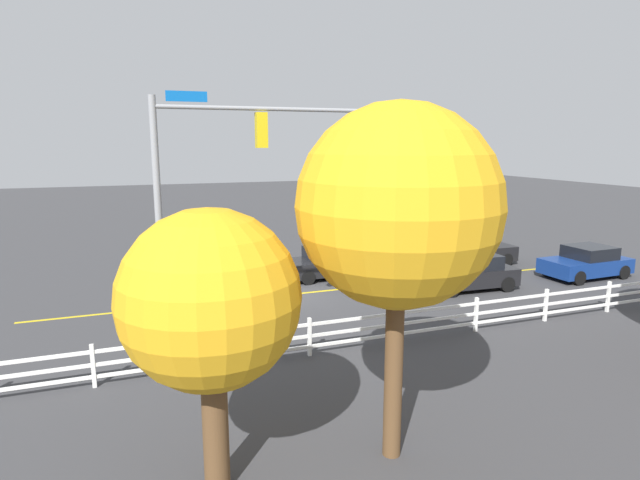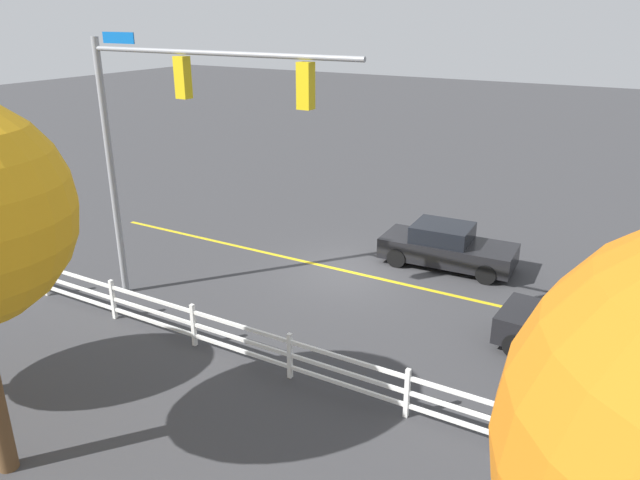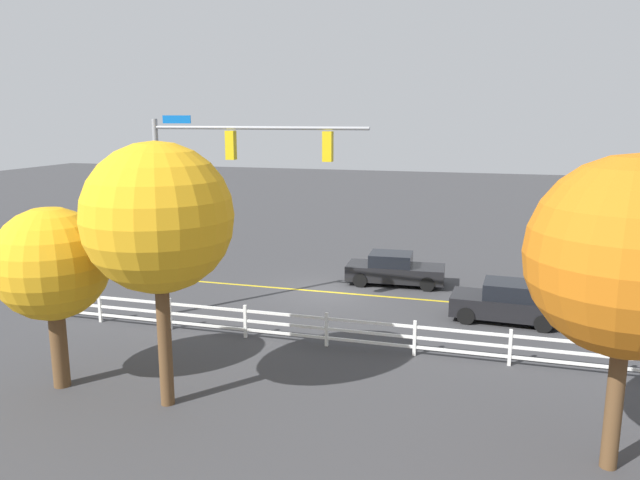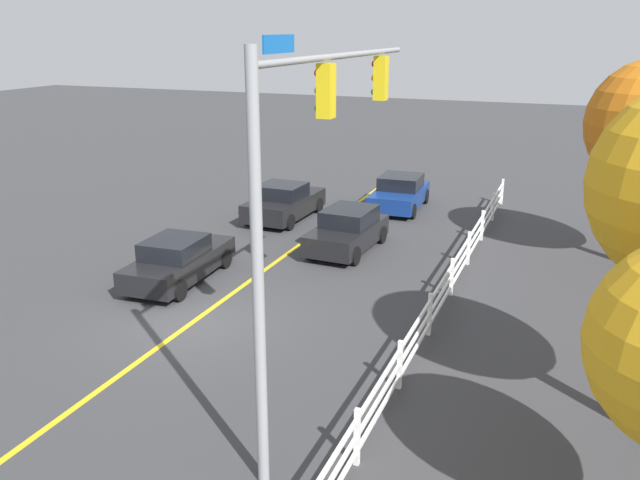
{
  "view_description": "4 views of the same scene",
  "coord_description": "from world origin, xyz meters",
  "px_view_note": "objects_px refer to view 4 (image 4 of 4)",
  "views": [
    {
      "loc": [
        5.93,
        19.54,
        6.14
      ],
      "look_at": [
        -0.31,
        2.5,
        2.69
      ],
      "focal_mm": 29.05,
      "sensor_mm": 36.0,
      "label": 1
    },
    {
      "loc": [
        -8.2,
        16.14,
        7.98
      ],
      "look_at": [
        -0.22,
        2.42,
        1.96
      ],
      "focal_mm": 33.95,
      "sensor_mm": 36.0,
      "label": 2
    },
    {
      "loc": [
        -6.64,
        24.43,
        7.45
      ],
      "look_at": [
        -0.27,
        2.43,
        2.79
      ],
      "focal_mm": 34.17,
      "sensor_mm": 36.0,
      "label": 3
    },
    {
      "loc": [
        14.03,
        9.3,
        7.59
      ],
      "look_at": [
        -1.75,
        2.98,
        2.15
      ],
      "focal_mm": 37.34,
      "sensor_mm": 36.0,
      "label": 4
    }
  ],
  "objects_px": {
    "car_2": "(284,202)",
    "car_3": "(400,193)",
    "car_0": "(348,230)",
    "car_1": "(178,260)"
  },
  "relations": [
    {
      "from": "car_1",
      "to": "car_3",
      "type": "bearing_deg",
      "value": -23.27
    },
    {
      "from": "car_0",
      "to": "car_1",
      "type": "bearing_deg",
      "value": -36.0
    },
    {
      "from": "car_3",
      "to": "car_1",
      "type": "bearing_deg",
      "value": -22.35
    },
    {
      "from": "car_2",
      "to": "car_3",
      "type": "bearing_deg",
      "value": -48.51
    },
    {
      "from": "car_0",
      "to": "car_1",
      "type": "relative_size",
      "value": 0.9
    },
    {
      "from": "car_0",
      "to": "car_1",
      "type": "xyz_separation_m",
      "value": [
        4.82,
        -3.89,
        -0.05
      ]
    },
    {
      "from": "car_2",
      "to": "car_0",
      "type": "bearing_deg",
      "value": -125.42
    },
    {
      "from": "car_2",
      "to": "car_3",
      "type": "relative_size",
      "value": 1.04
    },
    {
      "from": "car_0",
      "to": "car_2",
      "type": "relative_size",
      "value": 0.94
    },
    {
      "from": "car_1",
      "to": "car_2",
      "type": "xyz_separation_m",
      "value": [
        -7.68,
        0.07,
        0.03
      ]
    }
  ]
}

